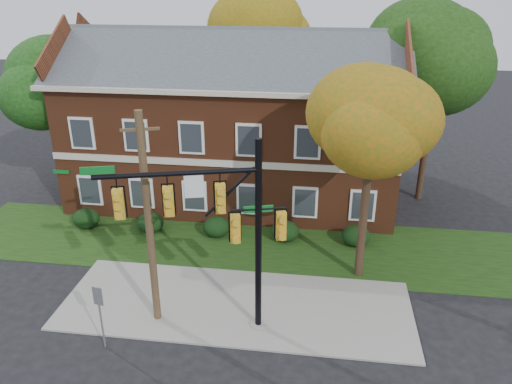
# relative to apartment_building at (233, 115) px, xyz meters

# --- Properties ---
(ground) EXTENTS (120.00, 120.00, 0.00)m
(ground) POSITION_rel_apartment_building_xyz_m (2.00, -11.95, -4.99)
(ground) COLOR black
(ground) RESTS_ON ground
(sidewalk) EXTENTS (14.00, 5.00, 0.08)m
(sidewalk) POSITION_rel_apartment_building_xyz_m (2.00, -10.95, -4.95)
(sidewalk) COLOR gray
(sidewalk) RESTS_ON ground
(grass_strip) EXTENTS (30.00, 6.00, 0.04)m
(grass_strip) POSITION_rel_apartment_building_xyz_m (2.00, -5.95, -4.97)
(grass_strip) COLOR #193811
(grass_strip) RESTS_ON ground
(apartment_building) EXTENTS (18.80, 8.80, 9.74)m
(apartment_building) POSITION_rel_apartment_building_xyz_m (0.00, 0.00, 0.00)
(apartment_building) COLOR brown
(apartment_building) RESTS_ON ground
(hedge_far_left) EXTENTS (1.40, 1.26, 1.05)m
(hedge_far_left) POSITION_rel_apartment_building_xyz_m (-7.00, -5.25, -4.46)
(hedge_far_left) COLOR black
(hedge_far_left) RESTS_ON ground
(hedge_left) EXTENTS (1.40, 1.26, 1.05)m
(hedge_left) POSITION_rel_apartment_building_xyz_m (-3.50, -5.25, -4.46)
(hedge_left) COLOR black
(hedge_left) RESTS_ON ground
(hedge_center) EXTENTS (1.40, 1.26, 1.05)m
(hedge_center) POSITION_rel_apartment_building_xyz_m (0.00, -5.25, -4.46)
(hedge_center) COLOR black
(hedge_center) RESTS_ON ground
(hedge_right) EXTENTS (1.40, 1.26, 1.05)m
(hedge_right) POSITION_rel_apartment_building_xyz_m (3.50, -5.25, -4.46)
(hedge_right) COLOR black
(hedge_right) RESTS_ON ground
(hedge_far_right) EXTENTS (1.40, 1.26, 1.05)m
(hedge_far_right) POSITION_rel_apartment_building_xyz_m (7.00, -5.25, -4.46)
(hedge_far_right) COLOR black
(hedge_far_right) RESTS_ON ground
(tree_near_right) EXTENTS (4.50, 4.25, 8.58)m
(tree_near_right) POSITION_rel_apartment_building_xyz_m (7.22, -8.09, 1.68)
(tree_near_right) COLOR black
(tree_near_right) RESTS_ON ground
(tree_left_rear) EXTENTS (5.40, 5.10, 8.88)m
(tree_left_rear) POSITION_rel_apartment_building_xyz_m (-9.73, -1.12, 1.69)
(tree_left_rear) COLOR black
(tree_left_rear) RESTS_ON ground
(tree_right_rear) EXTENTS (6.30, 5.95, 10.62)m
(tree_right_rear) POSITION_rel_apartment_building_xyz_m (11.31, 0.86, 3.13)
(tree_right_rear) COLOR black
(tree_right_rear) RESTS_ON ground
(tree_far_rear) EXTENTS (6.84, 6.46, 11.52)m
(tree_far_rear) POSITION_rel_apartment_building_xyz_m (1.34, 7.84, 3.86)
(tree_far_rear) COLOR black
(tree_far_rear) RESTS_ON ground
(traffic_signal) EXTENTS (6.49, 1.97, 7.47)m
(traffic_signal) POSITION_rel_apartment_building_xyz_m (1.77, -12.49, -0.35)
(traffic_signal) COLOR gray
(traffic_signal) RESTS_ON ground
(utility_pole) EXTENTS (1.25, 0.49, 8.27)m
(utility_pole) POSITION_rel_apartment_building_xyz_m (-0.87, -12.18, -0.79)
(utility_pole) COLOR #4B3523
(utility_pole) RESTS_ON ground
(sign_post) EXTENTS (0.37, 0.12, 2.53)m
(sign_post) POSITION_rel_apartment_building_xyz_m (-2.26, -13.95, -3.27)
(sign_post) COLOR slate
(sign_post) RESTS_ON ground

